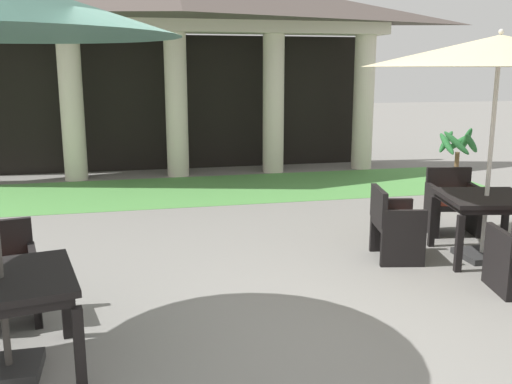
{
  "coord_description": "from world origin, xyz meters",
  "views": [
    {
      "loc": [
        -1.0,
        -4.08,
        2.16
      ],
      "look_at": [
        0.23,
        1.32,
        0.96
      ],
      "focal_mm": 39.99,
      "sensor_mm": 36.0,
      "label": 1
    }
  ],
  "objects_px": {
    "patio_table_mid_left": "(486,204)",
    "patio_chair_mid_left_north": "(452,203)",
    "patio_umbrella_mid_left": "(499,52)",
    "patio_chair_mid_left_west": "(394,225)",
    "patio_chair_near_foreground_north": "(3,278)",
    "patio_table_near_foreground": "(2,291)",
    "potted_palm_right_edge": "(455,175)"
  },
  "relations": [
    {
      "from": "patio_table_near_foreground",
      "to": "patio_chair_near_foreground_north",
      "type": "relative_size",
      "value": 1.31
    },
    {
      "from": "patio_chair_near_foreground_north",
      "to": "patio_table_mid_left",
      "type": "distance_m",
      "value": 5.1
    },
    {
      "from": "patio_chair_near_foreground_north",
      "to": "patio_umbrella_mid_left",
      "type": "xyz_separation_m",
      "value": [
        5.06,
        0.6,
        1.93
      ]
    },
    {
      "from": "patio_table_near_foreground",
      "to": "patio_table_mid_left",
      "type": "relative_size",
      "value": 0.99
    },
    {
      "from": "patio_chair_near_foreground_north",
      "to": "patio_chair_mid_left_west",
      "type": "distance_m",
      "value": 4.12
    },
    {
      "from": "patio_table_mid_left",
      "to": "potted_palm_right_edge",
      "type": "bearing_deg",
      "value": 64.97
    },
    {
      "from": "patio_chair_near_foreground_north",
      "to": "patio_chair_mid_left_north",
      "type": "distance_m",
      "value": 5.52
    },
    {
      "from": "patio_chair_mid_left_west",
      "to": "potted_palm_right_edge",
      "type": "distance_m",
      "value": 3.14
    },
    {
      "from": "patio_chair_near_foreground_north",
      "to": "patio_chair_mid_left_north",
      "type": "xyz_separation_m",
      "value": [
        5.27,
        1.62,
        0.0
      ]
    },
    {
      "from": "patio_chair_mid_left_north",
      "to": "potted_palm_right_edge",
      "type": "relative_size",
      "value": 0.67
    },
    {
      "from": "patio_umbrella_mid_left",
      "to": "potted_palm_right_edge",
      "type": "distance_m",
      "value": 3.3
    },
    {
      "from": "patio_table_mid_left",
      "to": "patio_chair_mid_left_north",
      "type": "distance_m",
      "value": 1.07
    },
    {
      "from": "patio_table_near_foreground",
      "to": "patio_umbrella_mid_left",
      "type": "relative_size",
      "value": 0.39
    },
    {
      "from": "patio_table_near_foreground",
      "to": "potted_palm_right_edge",
      "type": "relative_size",
      "value": 0.89
    },
    {
      "from": "patio_table_mid_left",
      "to": "patio_umbrella_mid_left",
      "type": "bearing_deg",
      "value": 26.57
    },
    {
      "from": "patio_umbrella_mid_left",
      "to": "patio_table_mid_left",
      "type": "bearing_deg",
      "value": -153.43
    },
    {
      "from": "patio_table_near_foreground",
      "to": "patio_table_mid_left",
      "type": "xyz_separation_m",
      "value": [
        4.87,
        1.56,
        0.0
      ]
    },
    {
      "from": "patio_umbrella_mid_left",
      "to": "patio_chair_mid_left_west",
      "type": "bearing_deg",
      "value": 168.34
    },
    {
      "from": "patio_table_near_foreground",
      "to": "patio_chair_mid_left_west",
      "type": "distance_m",
      "value": 4.25
    },
    {
      "from": "patio_table_near_foreground",
      "to": "patio_chair_near_foreground_north",
      "type": "distance_m",
      "value": 1.0
    },
    {
      "from": "patio_umbrella_mid_left",
      "to": "potted_palm_right_edge",
      "type": "bearing_deg",
      "value": 64.97
    },
    {
      "from": "patio_table_near_foreground",
      "to": "potted_palm_right_edge",
      "type": "xyz_separation_m",
      "value": [
        6.03,
        4.03,
        -0.17
      ]
    },
    {
      "from": "patio_umbrella_mid_left",
      "to": "patio_chair_mid_left_west",
      "type": "relative_size",
      "value": 3.53
    },
    {
      "from": "patio_chair_near_foreground_north",
      "to": "patio_chair_mid_left_west",
      "type": "height_order",
      "value": "patio_chair_near_foreground_north"
    },
    {
      "from": "patio_table_mid_left",
      "to": "patio_chair_mid_left_north",
      "type": "height_order",
      "value": "patio_chair_mid_left_north"
    },
    {
      "from": "patio_chair_mid_left_west",
      "to": "patio_chair_mid_left_north",
      "type": "relative_size",
      "value": 0.97
    },
    {
      "from": "patio_chair_mid_left_west",
      "to": "patio_chair_mid_left_north",
      "type": "height_order",
      "value": "patio_chair_mid_left_north"
    },
    {
      "from": "patio_table_near_foreground",
      "to": "patio_chair_mid_left_north",
      "type": "height_order",
      "value": "patio_chair_mid_left_north"
    },
    {
      "from": "patio_table_mid_left",
      "to": "patio_umbrella_mid_left",
      "type": "xyz_separation_m",
      "value": [
        0.0,
        0.0,
        1.68
      ]
    },
    {
      "from": "patio_umbrella_mid_left",
      "to": "potted_palm_right_edge",
      "type": "relative_size",
      "value": 2.31
    },
    {
      "from": "patio_umbrella_mid_left",
      "to": "patio_chair_mid_left_north",
      "type": "relative_size",
      "value": 3.43
    },
    {
      "from": "patio_umbrella_mid_left",
      "to": "patio_chair_mid_left_west",
      "type": "xyz_separation_m",
      "value": [
        -1.02,
        0.21,
        -1.93
      ]
    }
  ]
}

